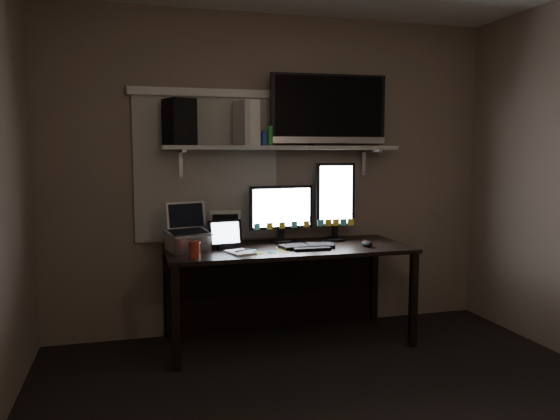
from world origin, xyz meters
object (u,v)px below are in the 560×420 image
object	(u,v)px
monitor_landscape	(281,214)
tv	(328,110)
keyboard	(307,246)
cup	(195,250)
game_console	(246,123)
speaker	(179,122)
desk	(284,267)
tablet	(225,235)
laptop	(188,228)
monitor_portrait	(335,201)
mouse	(367,244)

from	to	relation	value
monitor_landscape	tv	world-z (taller)	tv
keyboard	cup	world-z (taller)	cup
cup	game_console	xyz separation A→B (m)	(0.44, 0.43, 0.86)
cup	speaker	world-z (taller)	speaker
desk	game_console	world-z (taller)	game_console
monitor_landscape	game_console	bearing A→B (deg)	176.25
desk	tablet	size ratio (longest dim) A/B	7.36
desk	cup	world-z (taller)	cup
laptop	speaker	distance (m)	0.78
monitor_landscape	monitor_portrait	world-z (taller)	monitor_portrait
laptop	game_console	distance (m)	0.89
speaker	monitor_landscape	bearing A→B (deg)	-19.87
cup	mouse	bearing A→B (deg)	4.51
desk	keyboard	world-z (taller)	keyboard
game_console	speaker	bearing A→B (deg)	160.15
game_console	speaker	world-z (taller)	speaker
speaker	laptop	bearing A→B (deg)	-100.85
monitor_portrait	speaker	xyz separation A→B (m)	(-1.21, 0.02, 0.60)
desk	keyboard	bearing A→B (deg)	-58.93
tablet	laptop	distance (m)	0.28
mouse	tv	size ratio (longest dim) A/B	0.13
speaker	keyboard	bearing A→B (deg)	-36.53
monitor_portrait	tablet	world-z (taller)	monitor_portrait
desk	mouse	size ratio (longest dim) A/B	14.90
speaker	desk	bearing A→B (deg)	-24.91
monitor_portrait	speaker	size ratio (longest dim) A/B	1.88
cup	speaker	bearing A→B (deg)	95.56
mouse	laptop	distance (m)	1.32
monitor_portrait	game_console	bearing A→B (deg)	-177.28
cup	tv	xyz separation A→B (m)	(1.11, 0.47, 0.97)
desk	mouse	world-z (taller)	mouse
desk	laptop	size ratio (longest dim) A/B	5.34
monitor_landscape	game_console	size ratio (longest dim) A/B	1.56
laptop	monitor_portrait	bearing A→B (deg)	-8.45
cup	speaker	size ratio (longest dim) A/B	0.33
monitor_landscape	mouse	world-z (taller)	monitor_landscape
desk	speaker	bearing A→B (deg)	173.67
monitor_portrait	laptop	distance (m)	1.20
cup	monitor_portrait	bearing A→B (deg)	20.45
monitor_portrait	tv	xyz separation A→B (m)	(-0.05, 0.04, 0.71)
desk	monitor_landscape	bearing A→B (deg)	92.50
mouse	laptop	bearing A→B (deg)	177.95
mouse	game_console	distance (m)	1.27
keyboard	game_console	world-z (taller)	game_console
monitor_portrait	laptop	size ratio (longest dim) A/B	1.87
monitor_portrait	game_console	world-z (taller)	game_console
tablet	cup	world-z (taller)	tablet
monitor_portrait	tv	bearing A→B (deg)	144.58
desk	laptop	xyz separation A→B (m)	(-0.74, -0.12, 0.35)
laptop	cup	world-z (taller)	laptop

